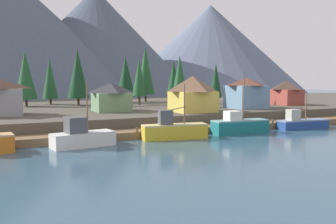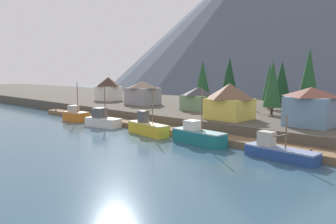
# 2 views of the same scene
# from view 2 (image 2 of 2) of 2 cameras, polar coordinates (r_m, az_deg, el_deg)

# --- Properties ---
(ground_plane) EXTENTS (400.00, 400.00, 1.00)m
(ground_plane) POSITION_cam_2_polar(r_m,az_deg,el_deg) (74.86, 8.49, -1.93)
(ground_plane) COLOR #335166
(dock) EXTENTS (80.00, 4.00, 1.60)m
(dock) POSITION_cam_2_polar(r_m,az_deg,el_deg) (61.12, -1.38, -2.88)
(dock) COLOR brown
(dock) RESTS_ON ground_plane
(shoreline_bank) EXTENTS (400.00, 56.00, 2.50)m
(shoreline_bank) POSITION_cam_2_polar(r_m,az_deg,el_deg) (84.61, 13.25, 0.17)
(shoreline_bank) COLOR #4C473D
(shoreline_bank) RESTS_ON ground_plane
(mountain_west_peak) EXTENTS (187.64, 187.64, 85.93)m
(mountain_west_peak) POSITION_cam_2_polar(r_m,az_deg,el_deg) (202.67, 17.16, 15.68)
(mountain_west_peak) COLOR #475160
(mountain_west_peak) RESTS_ON ground_plane
(mountain_central_peak) EXTENTS (97.08, 97.08, 53.09)m
(mountain_central_peak) POSITION_cam_2_polar(r_m,az_deg,el_deg) (183.66, 24.95, 11.13)
(mountain_central_peak) COLOR slate
(mountain_central_peak) RESTS_ON ground_plane
(fishing_boat_orange) EXTENTS (6.31, 3.42, 8.63)m
(fishing_boat_orange) POSITION_cam_2_polar(r_m,az_deg,el_deg) (76.84, -15.58, -0.55)
(fishing_boat_orange) COLOR #CC6B1E
(fishing_boat_orange) RESTS_ON ground_plane
(fishing_boat_white) EXTENTS (7.99, 4.06, 8.06)m
(fishing_boat_white) POSITION_cam_2_polar(r_m,az_deg,el_deg) (67.58, -11.18, -1.40)
(fishing_boat_white) COLOR silver
(fishing_boat_white) RESTS_ON ground_plane
(fishing_boat_yellow) EXTENTS (9.31, 3.40, 7.63)m
(fishing_boat_yellow) POSITION_cam_2_polar(r_m,az_deg,el_deg) (57.90, -3.56, -2.67)
(fishing_boat_yellow) COLOR gold
(fishing_boat_yellow) RESTS_ON ground_plane
(fishing_boat_teal) EXTENTS (9.01, 3.09, 8.60)m
(fishing_boat_teal) POSITION_cam_2_polar(r_m,az_deg,el_deg) (50.43, 5.20, -4.11)
(fishing_boat_teal) COLOR #196B70
(fishing_boat_teal) RESTS_ON ground_plane
(fishing_boat_blue) EXTENTS (9.22, 2.90, 5.68)m
(fishing_boat_blue) POSITION_cam_2_polar(r_m,az_deg,el_deg) (43.91, 18.49, -6.45)
(fishing_boat_blue) COLOR navy
(fishing_boat_blue) RESTS_ON ground_plane
(house_grey) EXTENTS (7.91, 6.69, 6.00)m
(house_grey) POSITION_cam_2_polar(r_m,az_deg,el_deg) (86.38, -4.38, 3.33)
(house_grey) COLOR gray
(house_grey) RESTS_ON shoreline_bank
(house_yellow) EXTENTS (7.14, 6.98, 6.37)m
(house_yellow) POSITION_cam_2_polar(r_m,az_deg,el_deg) (59.94, 10.54, 1.89)
(house_yellow) COLOR gold
(house_yellow) RESTS_ON shoreline_bank
(house_blue) EXTENTS (6.92, 6.69, 6.05)m
(house_blue) POSITION_cam_2_polar(r_m,az_deg,el_deg) (55.87, 23.34, 0.91)
(house_blue) COLOR #6689A8
(house_blue) RESTS_ON shoreline_bank
(house_green) EXTENTS (6.35, 6.26, 5.12)m
(house_green) POSITION_cam_2_polar(r_m,az_deg,el_deg) (73.32, 5.30, 2.36)
(house_green) COLOR #6B8E66
(house_green) RESTS_ON shoreline_bank
(house_white) EXTENTS (6.43, 6.02, 6.90)m
(house_white) POSITION_cam_2_polar(r_m,az_deg,el_deg) (99.76, -10.19, 3.99)
(house_white) COLOR silver
(house_white) RESTS_ON shoreline_bank
(conifer_near_left) EXTENTS (4.63, 4.63, 12.17)m
(conifer_near_left) POSITION_cam_2_polar(r_m,az_deg,el_deg) (87.64, 10.51, 5.81)
(conifer_near_left) COLOR #4C3823
(conifer_near_left) RESTS_ON shoreline_bank
(conifer_near_right) EXTENTS (3.28, 3.28, 10.35)m
(conifer_near_right) POSITION_cam_2_polar(r_m,az_deg,el_deg) (78.28, 17.04, 4.95)
(conifer_near_right) COLOR #4C3823
(conifer_near_right) RESTS_ON shoreline_bank
(conifer_mid_left) EXTENTS (4.56, 4.56, 11.09)m
(conifer_mid_left) POSITION_cam_2_polar(r_m,az_deg,el_deg) (85.29, 18.94, 5.11)
(conifer_mid_left) COLOR #4C3823
(conifer_mid_left) RESTS_ON shoreline_bank
(conifer_back_left) EXTENTS (4.50, 4.50, 11.65)m
(conifer_back_left) POSITION_cam_2_polar(r_m,az_deg,el_deg) (95.44, 5.96, 5.77)
(conifer_back_left) COLOR #4C3823
(conifer_back_left) RESTS_ON shoreline_bank
(conifer_centre) EXTENTS (3.54, 3.54, 10.74)m
(conifer_centre) POSITION_cam_2_polar(r_m,az_deg,el_deg) (67.54, 17.53, 4.69)
(conifer_centre) COLOR #4C3823
(conifer_centre) RESTS_ON shoreline_bank
(conifer_far_left) EXTENTS (4.63, 4.63, 13.91)m
(conifer_far_left) POSITION_cam_2_polar(r_m,az_deg,el_deg) (84.52, 23.04, 6.02)
(conifer_far_left) COLOR #4C3823
(conifer_far_left) RESTS_ON shoreline_bank
(conifer_far_right) EXTENTS (3.49, 3.49, 10.38)m
(conifer_far_right) POSITION_cam_2_polar(r_m,az_deg,el_deg) (95.71, 10.08, 5.26)
(conifer_far_right) COLOR #4C3823
(conifer_far_right) RESTS_ON shoreline_bank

